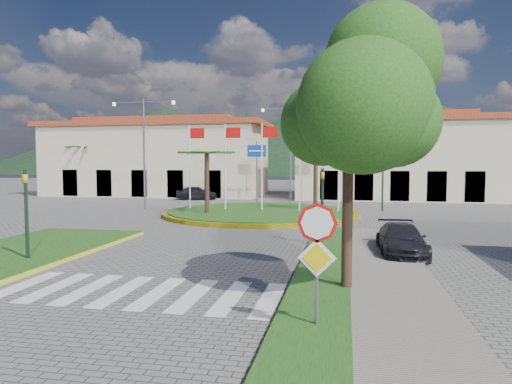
% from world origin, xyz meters
% --- Properties ---
extents(ground, '(160.00, 160.00, 0.00)m').
position_xyz_m(ground, '(0.00, 0.00, 0.00)').
color(ground, slate).
rests_on(ground, ground).
extents(sidewalk_right, '(4.00, 28.00, 0.15)m').
position_xyz_m(sidewalk_right, '(6.00, 2.00, 0.07)').
color(sidewalk_right, gray).
rests_on(sidewalk_right, ground).
extents(verge_right, '(1.60, 28.00, 0.18)m').
position_xyz_m(verge_right, '(4.80, 2.00, 0.09)').
color(verge_right, '#194513').
rests_on(verge_right, ground).
extents(crosswalk, '(8.00, 3.00, 0.01)m').
position_xyz_m(crosswalk, '(0.00, 4.00, 0.01)').
color(crosswalk, silver).
rests_on(crosswalk, ground).
extents(roundabout_island, '(12.70, 12.70, 6.00)m').
position_xyz_m(roundabout_island, '(0.00, 22.00, 0.17)').
color(roundabout_island, yellow).
rests_on(roundabout_island, ground).
extents(stop_sign, '(0.80, 0.11, 2.65)m').
position_xyz_m(stop_sign, '(4.90, 1.96, 1.79)').
color(stop_sign, slate).
rests_on(stop_sign, ground).
extents(deciduous_tree, '(3.60, 3.60, 6.80)m').
position_xyz_m(deciduous_tree, '(5.50, 5.00, 5.18)').
color(deciduous_tree, black).
rests_on(deciduous_tree, ground).
extents(traffic_light_left, '(0.15, 0.18, 3.20)m').
position_xyz_m(traffic_light_left, '(-5.20, 6.50, 1.94)').
color(traffic_light_left, black).
rests_on(traffic_light_left, ground).
extents(traffic_light_right, '(0.15, 0.18, 3.20)m').
position_xyz_m(traffic_light_right, '(4.50, 12.00, 1.94)').
color(traffic_light_right, black).
rests_on(traffic_light_right, ground).
extents(traffic_light_far, '(0.18, 0.15, 3.20)m').
position_xyz_m(traffic_light_far, '(8.00, 26.00, 1.94)').
color(traffic_light_far, black).
rests_on(traffic_light_far, ground).
extents(direction_sign_west, '(1.60, 0.14, 5.20)m').
position_xyz_m(direction_sign_west, '(-2.00, 30.97, 3.53)').
color(direction_sign_west, slate).
rests_on(direction_sign_west, ground).
extents(direction_sign_east, '(1.60, 0.14, 5.20)m').
position_xyz_m(direction_sign_east, '(3.00, 30.97, 3.53)').
color(direction_sign_east, slate).
rests_on(direction_sign_east, ground).
extents(street_lamp_centre, '(4.80, 0.16, 8.00)m').
position_xyz_m(street_lamp_centre, '(1.00, 30.00, 4.50)').
color(street_lamp_centre, slate).
rests_on(street_lamp_centre, ground).
extents(street_lamp_west, '(4.80, 0.16, 8.00)m').
position_xyz_m(street_lamp_west, '(-9.00, 24.00, 4.50)').
color(street_lamp_west, slate).
rests_on(street_lamp_west, ground).
extents(building_left, '(23.32, 9.54, 8.05)m').
position_xyz_m(building_left, '(-14.00, 38.00, 3.90)').
color(building_left, beige).
rests_on(building_left, ground).
extents(building_right, '(19.08, 9.54, 8.05)m').
position_xyz_m(building_right, '(10.00, 38.00, 3.90)').
color(building_right, beige).
rests_on(building_right, ground).
extents(hill_far_west, '(140.00, 140.00, 22.00)m').
position_xyz_m(hill_far_west, '(-55.00, 140.00, 11.00)').
color(hill_far_west, black).
rests_on(hill_far_west, ground).
extents(hill_far_mid, '(180.00, 180.00, 30.00)m').
position_xyz_m(hill_far_mid, '(15.00, 160.00, 15.00)').
color(hill_far_mid, black).
rests_on(hill_far_mid, ground).
extents(hill_near_back, '(110.00, 110.00, 16.00)m').
position_xyz_m(hill_near_back, '(-10.00, 130.00, 8.00)').
color(hill_near_back, black).
rests_on(hill_near_back, ground).
extents(white_van, '(4.88, 2.52, 1.32)m').
position_xyz_m(white_van, '(-12.00, 36.97, 0.66)').
color(white_van, silver).
rests_on(white_van, ground).
extents(car_dark_a, '(4.01, 2.40, 1.28)m').
position_xyz_m(car_dark_a, '(-8.00, 32.85, 0.64)').
color(car_dark_a, black).
rests_on(car_dark_a, ground).
extents(car_dark_b, '(3.23, 1.27, 1.05)m').
position_xyz_m(car_dark_b, '(8.87, 36.40, 0.52)').
color(car_dark_b, black).
rests_on(car_dark_b, ground).
extents(car_side_right, '(1.69, 4.01, 1.15)m').
position_xyz_m(car_side_right, '(7.50, 10.37, 0.58)').
color(car_side_right, black).
rests_on(car_side_right, ground).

